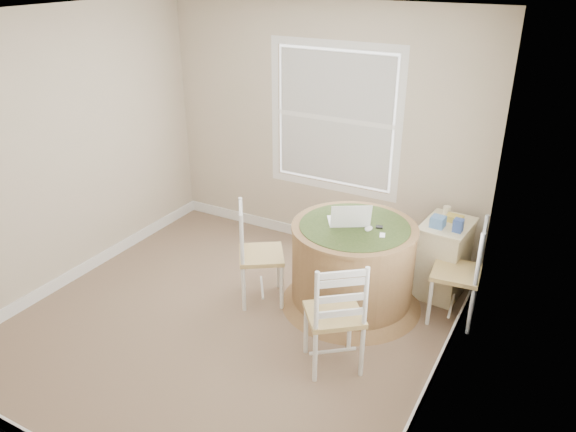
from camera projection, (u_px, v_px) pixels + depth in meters
The scene contains 14 objects.
room at pixel (252, 184), 4.51m from camera, with size 3.64×3.64×2.64m.
round_table at pixel (353, 262), 5.10m from camera, with size 1.30×1.30×0.81m.
chair_left at pixel (261, 254), 5.15m from camera, with size 0.42×0.40×0.95m, color white, non-canonical shape.
chair_near at pixel (334, 314), 4.30m from camera, with size 0.42×0.40×0.95m, color white, non-canonical shape.
chair_right at pixel (456, 272), 4.87m from camera, with size 0.42×0.40×0.95m, color white, non-canonical shape.
laptop at pixel (349, 220), 4.97m from camera, with size 0.46×0.45×0.24m.
mouse at pixel (369, 229), 4.88m from camera, with size 0.06×0.10×0.04m, color white.
phone at pixel (382, 236), 4.77m from camera, with size 0.04×0.09×0.02m, color #B7BABF.
keys at pixel (379, 228), 4.90m from camera, with size 0.06×0.05×0.03m, color black.
corner_chest at pixel (443, 258), 5.31m from camera, with size 0.46×0.59×0.74m.
tissue_box at pixel (438, 222), 5.07m from camera, with size 0.12×0.12×0.10m, color #4F7AB6.
box_yellow at pixel (454, 219), 5.17m from camera, with size 0.15×0.10×0.06m, color gold.
box_blue at pixel (458, 225), 4.98m from camera, with size 0.08×0.08×0.12m, color #2F498F.
cup_cream at pixel (447, 211), 5.28m from camera, with size 0.07×0.07×0.09m, color beige.
Camera 1 is at (2.44, -3.37, 2.98)m, focal length 35.00 mm.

